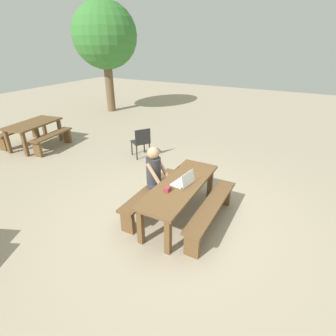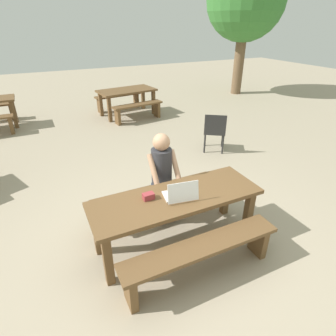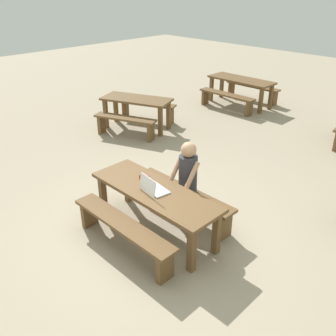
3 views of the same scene
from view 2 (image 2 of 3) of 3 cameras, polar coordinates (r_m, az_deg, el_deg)
The scene contains 12 objects.
ground_plane at distance 3.70m, azimuth 1.59°, elevation -14.86°, with size 30.00×30.00×0.00m, color tan.
picnic_table_front at distance 3.32m, azimuth 1.73°, elevation -7.30°, with size 2.04×0.69×0.70m.
bench_near at distance 3.10m, azimuth 6.89°, elevation -16.88°, with size 1.81×0.30×0.45m.
bench_far at distance 3.91m, azimuth -2.32°, elevation -5.83°, with size 1.81×0.30×0.45m.
laptop at distance 3.20m, azimuth 2.64°, elevation -5.31°, with size 0.40×0.33×0.25m.
small_pouch at distance 3.20m, azimuth -4.02°, elevation -5.79°, with size 0.13×0.09×0.07m.
person_seated at distance 3.70m, azimuth -1.04°, elevation -0.73°, with size 0.38×0.40×1.26m.
plastic_chair at distance 5.98m, azimuth 9.54°, elevation 7.46°, with size 0.61×0.61×0.84m.
picnic_table_mid at distance 8.46m, azimuth -8.45°, elevation 14.85°, with size 1.70×1.06×0.75m.
bench_mid_south at distance 7.96m, azimuth -6.19°, elevation 12.03°, with size 1.47×0.49×0.47m.
bench_mid_north at distance 9.11m, azimuth -10.17°, elevation 13.82°, with size 1.47×0.49×0.47m.
tree_left at distance 11.28m, azimuth 15.68°, elevation 30.13°, with size 2.66×2.66×4.46m.
Camera 2 is at (-1.26, -2.40, 2.52)m, focal length 29.71 mm.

